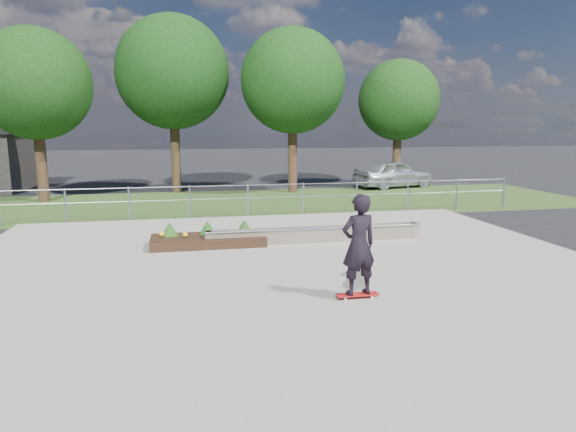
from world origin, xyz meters
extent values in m
plane|color=black|center=(0.00, 0.00, 0.00)|extent=(120.00, 120.00, 0.00)
cube|color=#2F4B1E|center=(0.00, 11.00, 0.01)|extent=(30.00, 8.00, 0.02)
cube|color=gray|center=(0.00, 0.00, 0.03)|extent=(15.00, 15.00, 0.06)
cylinder|color=gray|center=(-6.00, 7.50, 0.60)|extent=(0.06, 0.06, 1.20)
cylinder|color=#92969A|center=(-4.00, 7.50, 0.60)|extent=(0.06, 0.06, 1.20)
cylinder|color=gray|center=(-2.00, 7.50, 0.60)|extent=(0.06, 0.06, 1.20)
cylinder|color=#96999E|center=(0.00, 7.50, 0.60)|extent=(0.06, 0.06, 1.20)
cylinder|color=gray|center=(2.00, 7.50, 0.60)|extent=(0.06, 0.06, 1.20)
cylinder|color=gray|center=(4.00, 7.50, 0.60)|extent=(0.06, 0.06, 1.20)
cylinder|color=gray|center=(6.00, 7.50, 0.60)|extent=(0.06, 0.06, 1.20)
cylinder|color=gray|center=(8.00, 7.50, 0.60)|extent=(0.06, 0.06, 1.20)
cylinder|color=gray|center=(10.00, 7.50, 0.60)|extent=(0.06, 0.06, 1.20)
cylinder|color=gray|center=(0.00, 7.50, 1.15)|extent=(20.00, 0.04, 0.04)
cylinder|color=gray|center=(0.00, 7.50, 0.70)|extent=(20.00, 0.04, 0.04)
cylinder|color=#332014|center=(-8.00, 13.00, 1.46)|extent=(0.44, 0.44, 2.93)
sphere|color=black|center=(-8.00, 13.00, 4.88)|extent=(4.55, 4.55, 4.55)
cylinder|color=#2F2113|center=(-2.50, 15.00, 1.69)|extent=(0.44, 0.44, 3.38)
sphere|color=black|center=(-2.50, 15.00, 5.62)|extent=(5.25, 5.25, 5.25)
cylinder|color=#362115|center=(3.00, 14.00, 1.57)|extent=(0.44, 0.44, 3.15)
sphere|color=black|center=(3.00, 14.00, 5.25)|extent=(4.90, 4.90, 4.90)
cylinder|color=#352515|center=(9.00, 15.50, 1.35)|extent=(0.44, 0.44, 2.70)
sphere|color=black|center=(9.00, 15.50, 4.50)|extent=(4.20, 4.20, 4.20)
cube|color=brown|center=(1.30, 3.14, 0.26)|extent=(6.00, 0.40, 0.40)
cylinder|color=#919399|center=(1.30, 2.94, 0.46)|extent=(6.00, 0.06, 0.06)
cube|color=#68574C|center=(-1.60, 3.14, 0.26)|extent=(0.15, 0.42, 0.40)
cube|color=#695B4E|center=(4.20, 3.14, 0.26)|extent=(0.15, 0.42, 0.40)
cube|color=black|center=(-1.60, 3.31, 0.18)|extent=(3.00, 1.20, 0.25)
sphere|color=yellow|center=(-2.80, 3.41, 0.39)|extent=(0.14, 0.14, 0.14)
sphere|color=yellow|center=(-2.20, 3.21, 0.39)|extent=(0.14, 0.14, 0.14)
sphere|color=yellow|center=(-1.60, 3.41, 0.39)|extent=(0.14, 0.14, 0.14)
sphere|color=yellow|center=(-1.00, 3.21, 0.39)|extent=(0.14, 0.14, 0.14)
sphere|color=yellow|center=(-0.40, 3.41, 0.39)|extent=(0.14, 0.14, 0.14)
cone|color=#1F4A15|center=(-2.60, 3.56, 0.49)|extent=(0.44, 0.44, 0.36)
cone|color=#164D16|center=(-1.60, 3.56, 0.49)|extent=(0.44, 0.44, 0.36)
cone|color=#1D4212|center=(-0.60, 3.56, 0.49)|extent=(0.44, 0.44, 0.36)
cylinder|color=silver|center=(0.62, -1.65, 0.09)|extent=(0.05, 0.03, 0.05)
cylinder|color=white|center=(0.62, -1.47, 0.09)|extent=(0.05, 0.03, 0.05)
cylinder|color=white|center=(1.14, -1.65, 0.09)|extent=(0.05, 0.03, 0.05)
cylinder|color=silver|center=(1.14, -1.47, 0.09)|extent=(0.05, 0.03, 0.05)
cylinder|color=#A1A2A7|center=(0.62, -1.56, 0.11)|extent=(0.02, 0.18, 0.02)
cylinder|color=gray|center=(1.14, -1.56, 0.11)|extent=(0.02, 0.18, 0.02)
cube|color=#B11715|center=(0.88, -1.56, 0.13)|extent=(0.80, 0.21, 0.02)
imported|color=black|center=(0.88, -1.56, 1.08)|extent=(0.75, 0.56, 1.87)
imported|color=#ABB0B4|center=(8.49, 14.64, 0.72)|extent=(4.53, 2.72, 1.44)
camera|label=1|loc=(-2.21, -10.19, 3.23)|focal=32.00mm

